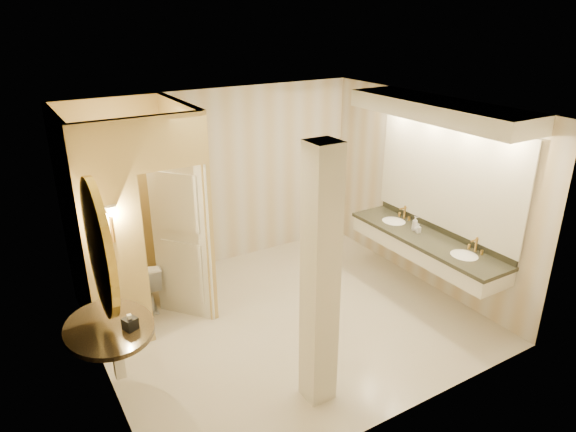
% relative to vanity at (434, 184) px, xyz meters
% --- Properties ---
extents(floor, '(4.50, 4.50, 0.00)m').
position_rel_vanity_xyz_m(floor, '(-1.98, 0.40, -1.63)').
color(floor, beige).
rests_on(floor, ground).
extents(ceiling, '(4.50, 4.50, 0.00)m').
position_rel_vanity_xyz_m(ceiling, '(-1.98, 0.40, 1.07)').
color(ceiling, silver).
rests_on(ceiling, wall_back).
extents(wall_back, '(4.50, 0.02, 2.70)m').
position_rel_vanity_xyz_m(wall_back, '(-1.98, 2.40, -0.28)').
color(wall_back, beige).
rests_on(wall_back, floor).
extents(wall_front, '(4.50, 0.02, 2.70)m').
position_rel_vanity_xyz_m(wall_front, '(-1.98, -1.60, -0.28)').
color(wall_front, beige).
rests_on(wall_front, floor).
extents(wall_left, '(0.02, 4.00, 2.70)m').
position_rel_vanity_xyz_m(wall_left, '(-4.23, 0.40, -0.28)').
color(wall_left, beige).
rests_on(wall_left, floor).
extents(wall_right, '(0.02, 4.00, 2.70)m').
position_rel_vanity_xyz_m(wall_right, '(0.27, 0.40, -0.28)').
color(wall_right, beige).
rests_on(wall_right, floor).
extents(toilet_closet, '(1.50, 1.55, 2.70)m').
position_rel_vanity_xyz_m(toilet_closet, '(-3.11, 1.36, -0.24)').
color(toilet_closet, '#E6C478').
rests_on(toilet_closet, floor).
extents(wall_sconce, '(0.14, 0.14, 0.42)m').
position_rel_vanity_xyz_m(wall_sconce, '(-3.90, 0.83, 0.10)').
color(wall_sconce, '#B98B3B').
rests_on(wall_sconce, toilet_closet).
extents(vanity, '(0.75, 2.59, 2.09)m').
position_rel_vanity_xyz_m(vanity, '(0.00, 0.00, 0.00)').
color(vanity, silver).
rests_on(vanity, floor).
extents(console_shelf, '(1.06, 1.06, 1.98)m').
position_rel_vanity_xyz_m(console_shelf, '(-4.19, 0.08, -0.28)').
color(console_shelf, black).
rests_on(console_shelf, floor).
extents(pillar, '(0.28, 0.28, 2.70)m').
position_rel_vanity_xyz_m(pillar, '(-2.43, -0.94, -0.28)').
color(pillar, silver).
rests_on(pillar, floor).
extents(tissue_box, '(0.15, 0.15, 0.12)m').
position_rel_vanity_xyz_m(tissue_box, '(-4.04, -0.09, -0.69)').
color(tissue_box, black).
rests_on(tissue_box, console_shelf).
extents(toilet, '(0.47, 0.71, 0.68)m').
position_rel_vanity_xyz_m(toilet, '(-3.44, 1.67, -1.29)').
color(toilet, white).
rests_on(toilet, floor).
extents(soap_bottle_a, '(0.07, 0.07, 0.13)m').
position_rel_vanity_xyz_m(soap_bottle_a, '(-0.02, 0.17, -0.69)').
color(soap_bottle_a, beige).
rests_on(soap_bottle_a, vanity).
extents(soap_bottle_b, '(0.11, 0.11, 0.12)m').
position_rel_vanity_xyz_m(soap_bottle_b, '(-0.02, 0.18, -0.69)').
color(soap_bottle_b, silver).
rests_on(soap_bottle_b, vanity).
extents(soap_bottle_c, '(0.11, 0.11, 0.21)m').
position_rel_vanity_xyz_m(soap_bottle_c, '(-0.02, 0.24, -0.65)').
color(soap_bottle_c, '#C6B28C').
rests_on(soap_bottle_c, vanity).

